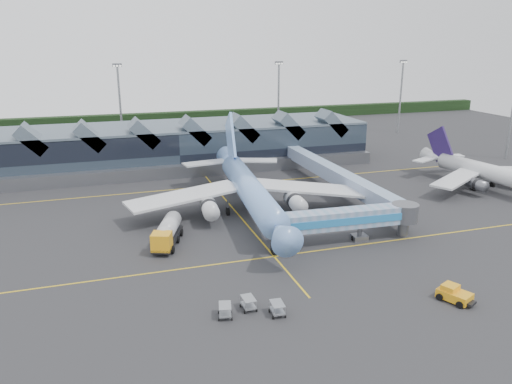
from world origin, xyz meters
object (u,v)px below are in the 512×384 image
object	(u,v)px
jet_bridge	(354,218)
main_airliner	(248,188)
pushback_tug	(454,294)
fuel_truck	(168,231)
regional_jet	(484,171)

from	to	relation	value
jet_bridge	main_airliner	bearing A→B (deg)	126.40
main_airliner	jet_bridge	xyz separation A→B (m)	(11.00, -16.52, -1.03)
pushback_tug	jet_bridge	bearing A→B (deg)	72.16
fuel_truck	pushback_tug	distance (m)	38.76
pushback_tug	main_airliner	bearing A→B (deg)	85.68
fuel_truck	jet_bridge	bearing A→B (deg)	4.45
jet_bridge	fuel_truck	distance (m)	26.96
regional_jet	pushback_tug	world-z (taller)	regional_jet
main_airliner	fuel_truck	size ratio (longest dim) A/B	4.57
fuel_truck	pushback_tug	bearing A→B (deg)	-23.09
main_airliner	regional_jet	distance (m)	48.53
regional_jet	pushback_tug	size ratio (longest dim) A/B	7.34
regional_jet	pushback_tug	xyz separation A→B (m)	(-35.17, -35.66, -2.71)
main_airliner	fuel_truck	xyz separation A→B (m)	(-14.92, -9.27, -2.51)
regional_jet	jet_bridge	distance (m)	40.95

